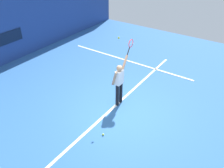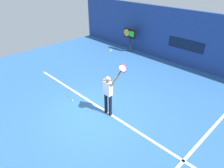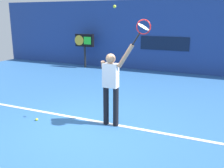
{
  "view_description": "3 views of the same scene",
  "coord_description": "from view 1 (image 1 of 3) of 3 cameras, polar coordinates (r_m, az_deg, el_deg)",
  "views": [
    {
      "loc": [
        -5.9,
        -3.6,
        5.66
      ],
      "look_at": [
        0.01,
        0.47,
        1.07
      ],
      "focal_mm": 37.86,
      "sensor_mm": 36.0,
      "label": 1
    },
    {
      "loc": [
        5.33,
        -4.21,
        5.18
      ],
      "look_at": [
        0.54,
        0.46,
        1.43
      ],
      "focal_mm": 33.2,
      "sensor_mm": 36.0,
      "label": 2
    },
    {
      "loc": [
        2.82,
        -4.94,
        2.51
      ],
      "look_at": [
        0.33,
        0.57,
        0.95
      ],
      "focal_mm": 42.82,
      "sensor_mm": 36.0,
      "label": 3
    }
  ],
  "objects": [
    {
      "name": "tennis_racket",
      "position": [
        8.75,
        4.52,
        9.56
      ],
      "size": [
        0.47,
        0.27,
        0.6
      ],
      "color": "black"
    },
    {
      "name": "spare_ball",
      "position": [
        8.01,
        -2.16,
        -12.08
      ],
      "size": [
        0.07,
        0.07,
        0.07
      ],
      "primitive_type": "sphere",
      "color": "#CCE033",
      "rests_on": "ground_plane"
    },
    {
      "name": "sponsor_banner_center",
      "position": [
        12.87,
        -24.93,
        9.7
      ],
      "size": [
        2.2,
        0.03,
        0.6
      ],
      "primitive_type": "cube",
      "color": "#0C1933"
    },
    {
      "name": "tennis_ball",
      "position": [
        8.09,
        1.64,
        11.08
      ],
      "size": [
        0.07,
        0.07,
        0.07
      ],
      "primitive_type": "sphere",
      "color": "#CCE033"
    },
    {
      "name": "court_baseline",
      "position": [
        9.11,
        0.25,
        -5.78
      ],
      "size": [
        10.0,
        0.1,
        0.01
      ],
      "primitive_type": "cube",
      "color": "white",
      "rests_on": "ground_plane"
    },
    {
      "name": "ground_plane",
      "position": [
        8.93,
        2.49,
        -6.76
      ],
      "size": [
        18.0,
        18.0,
        0.0
      ],
      "primitive_type": "plane",
      "color": "#2D609E"
    },
    {
      "name": "court_sideline",
      "position": [
        12.48,
        3.94,
        5.59
      ],
      "size": [
        0.1,
        7.0,
        0.01
      ],
      "primitive_type": "cube",
      "color": "white",
      "rests_on": "ground_plane"
    },
    {
      "name": "tennis_player",
      "position": [
        8.78,
        1.76,
        0.6
      ],
      "size": [
        0.79,
        0.31,
        1.93
      ],
      "color": "black",
      "rests_on": "ground_plane"
    }
  ]
}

